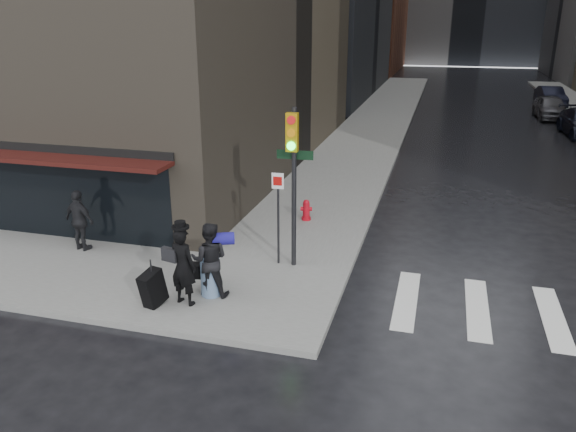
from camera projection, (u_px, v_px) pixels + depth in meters
name	position (u px, v px, depth m)	size (l,w,h in m)	color
ground	(253.00, 300.00, 13.22)	(140.00, 140.00, 0.00)	black
sidewalk_left	(382.00, 115.00, 37.73)	(4.00, 50.00, 0.15)	slate
storefront	(42.00, 182.00, 16.10)	(8.40, 1.11, 2.83)	black
man_overcoat	(177.00, 270.00, 12.48)	(1.23, 0.96, 2.02)	black
man_jeans	(209.00, 259.00, 12.87)	(1.31, 0.86, 1.79)	black
man_greycoat	(80.00, 220.00, 15.45)	(1.08, 0.66, 1.73)	black
traffic_light	(292.00, 167.00, 13.81)	(1.03, 0.47, 4.12)	black
fire_hydrant	(306.00, 211.00, 17.94)	(0.39, 0.30, 0.67)	#AE0A18
parked_car_4	(550.00, 107.00, 36.79)	(1.76, 4.38, 1.49)	#4A4A4F
parked_car_5	(551.00, 97.00, 41.98)	(1.51, 4.32, 1.42)	black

